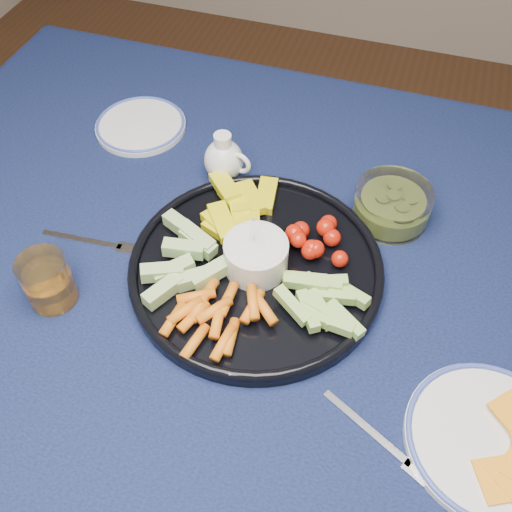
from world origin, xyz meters
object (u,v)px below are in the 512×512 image
(cheese_plate, at_px, (491,439))
(creamer_pitcher, at_px, (224,160))
(juice_tumbler, at_px, (49,283))
(dining_table, at_px, (325,310))
(crudite_platter, at_px, (254,264))
(pickle_bowl, at_px, (392,206))
(side_plate_extra, at_px, (141,125))

(cheese_plate, bearing_deg, creamer_pitcher, 143.88)
(juice_tumbler, bearing_deg, cheese_plate, -2.37)
(dining_table, height_order, creamer_pitcher, creamer_pitcher)
(crudite_platter, xyz_separation_m, creamer_pitcher, (-0.12, 0.19, 0.02))
(dining_table, xyz_separation_m, cheese_plate, (0.25, -0.19, 0.10))
(pickle_bowl, bearing_deg, crudite_platter, -134.15)
(side_plate_extra, bearing_deg, pickle_bowl, -9.62)
(cheese_plate, xyz_separation_m, juice_tumbler, (-0.65, 0.03, 0.03))
(dining_table, distance_m, pickle_bowl, 0.21)
(crudite_platter, bearing_deg, pickle_bowl, 45.85)
(dining_table, height_order, juice_tumbler, juice_tumbler)
(crudite_platter, relative_size, juice_tumbler, 4.61)
(crudite_platter, height_order, pickle_bowl, crudite_platter)
(pickle_bowl, xyz_separation_m, cheese_plate, (0.19, -0.35, -0.02))
(cheese_plate, relative_size, juice_tumbler, 2.52)
(juice_tumbler, bearing_deg, creamer_pitcher, 64.67)
(pickle_bowl, distance_m, cheese_plate, 0.40)
(dining_table, bearing_deg, side_plate_extra, 150.88)
(dining_table, bearing_deg, juice_tumbler, -157.21)
(juice_tumbler, xyz_separation_m, side_plate_extra, (-0.05, 0.41, -0.03))
(dining_table, distance_m, juice_tumbler, 0.44)
(dining_table, xyz_separation_m, pickle_bowl, (0.06, 0.16, 0.11))
(side_plate_extra, bearing_deg, creamer_pitcher, -21.48)
(pickle_bowl, distance_m, side_plate_extra, 0.52)
(dining_table, height_order, pickle_bowl, pickle_bowl)
(juice_tumbler, bearing_deg, pickle_bowl, 35.51)
(pickle_bowl, bearing_deg, creamer_pitcher, 179.13)
(pickle_bowl, relative_size, side_plate_extra, 0.73)
(cheese_plate, xyz_separation_m, side_plate_extra, (-0.70, 0.44, -0.00))
(creamer_pitcher, height_order, cheese_plate, creamer_pitcher)
(cheese_plate, distance_m, side_plate_extra, 0.82)
(juice_tumbler, distance_m, side_plate_extra, 0.42)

